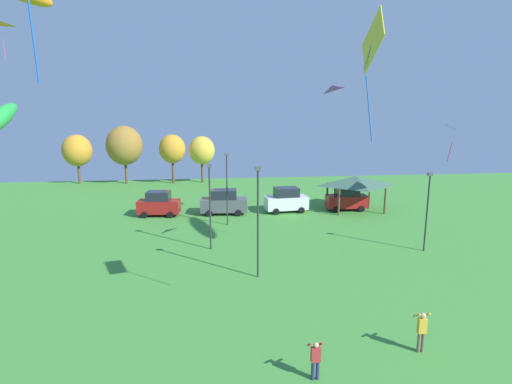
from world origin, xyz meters
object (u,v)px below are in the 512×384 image
parked_car_leftmost (159,204)px  treeline_tree_0 (77,151)px  park_pavilion (356,181)px  person_standing_near_foreground (316,358)px  kite_flying_9 (372,45)px  parked_car_third_from_left (286,200)px  treeline_tree_2 (172,149)px  light_post_2 (258,217)px  treeline_tree_3 (202,151)px  kite_flying_5 (1,30)px  light_post_0 (210,202)px  treeline_tree_1 (124,146)px  light_post_3 (227,185)px  person_standing_mid_field (422,329)px  parked_car_rightmost_in_row (347,199)px  light_post_1 (427,207)px  parked_car_second_from_left (224,202)px  kite_flying_4 (323,103)px  kite_flying_1 (457,138)px

parked_car_leftmost → treeline_tree_0: size_ratio=0.60×
park_pavilion → person_standing_near_foreground: bearing=-113.4°
person_standing_near_foreground → kite_flying_9: (2.28, 1.74, 11.58)m
parked_car_leftmost → park_pavilion: (19.92, 0.12, 1.88)m
parked_car_third_from_left → treeline_tree_2: (-12.80, 18.17, 3.66)m
light_post_2 → treeline_tree_3: bearing=96.4°
kite_flying_5 → person_standing_near_foreground: bearing=-49.5°
light_post_0 → treeline_tree_1: bearing=111.8°
light_post_3 → park_pavilion: bearing=17.0°
person_standing_mid_field → parked_car_third_from_left: 24.53m
light_post_3 → treeline_tree_0: 30.86m
treeline_tree_2 → treeline_tree_3: size_ratio=1.04×
person_standing_mid_field → treeline_tree_2: size_ratio=0.27×
person_standing_mid_field → light_post_2: 10.80m
parked_car_rightmost_in_row → treeline_tree_0: 37.99m
kite_flying_5 → treeline_tree_2: bearing=58.8°
treeline_tree_1 → kite_flying_9: bearing=-67.4°
parked_car_leftmost → light_post_1: bearing=-25.4°
treeline_tree_2 → park_pavilion: bearing=-42.2°
person_standing_mid_field → light_post_0: size_ratio=0.29×
person_standing_near_foreground → parked_car_leftmost: size_ratio=0.38×
parked_car_second_from_left → treeline_tree_2: 19.81m
kite_flying_9 → treeline_tree_0: bearing=119.3°
person_standing_mid_field → parked_car_rightmost_in_row: parked_car_rightmost_in_row is taller
kite_flying_9 → treeline_tree_0: kite_flying_9 is taller
light_post_1 → treeline_tree_3: 35.20m
kite_flying_9 → parked_car_third_from_left: 26.53m
kite_flying_5 → kite_flying_4: bearing=-28.7°
light_post_2 → light_post_1: bearing=14.5°
parked_car_third_from_left → parked_car_rightmost_in_row: (6.34, -0.06, -0.02)m
parked_car_leftmost → parked_car_third_from_left: (12.67, 0.11, 0.03)m
treeline_tree_0 → treeline_tree_2: (13.22, -1.35, 0.20)m
kite_flying_1 → light_post_0: kite_flying_1 is taller
park_pavilion → treeline_tree_1: (-26.68, 18.83, 2.31)m
parked_car_leftmost → light_post_0: light_post_0 is taller
kite_flying_4 → light_post_3: size_ratio=0.29×
kite_flying_5 → parked_car_second_from_left: kite_flying_5 is taller
parked_car_third_from_left → treeline_tree_1: size_ratio=0.54×
treeline_tree_1 → person_standing_mid_field: bearing=-64.7°
light_post_0 → light_post_3: size_ratio=0.98×
kite_flying_1 → parked_car_second_from_left: size_ratio=0.49×
parked_car_leftmost → light_post_1: 24.12m
person_standing_mid_field → light_post_1: size_ratio=0.32×
parked_car_third_from_left → light_post_3: (-6.17, -4.08, 2.42)m
parked_car_second_from_left → light_post_0: (-1.37, -10.23, 2.37)m
parked_car_rightmost_in_row → park_pavilion: 2.08m
kite_flying_1 → kite_flying_9: 22.47m
parked_car_rightmost_in_row → kite_flying_5: bearing=-176.2°
parked_car_leftmost → parked_car_second_from_left: size_ratio=0.89×
treeline_tree_2 → parked_car_leftmost: bearing=-89.6°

